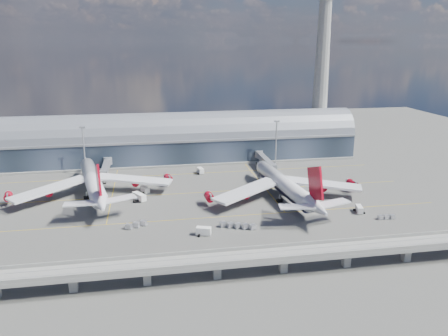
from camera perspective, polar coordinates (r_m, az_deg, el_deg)
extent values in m
plane|color=#474744|center=(180.26, -3.69, -5.36)|extent=(500.00, 500.00, 0.00)
cube|color=gold|center=(171.05, -3.32, -6.58)|extent=(200.00, 0.25, 0.01)
cube|color=gold|center=(198.90, -4.34, -3.27)|extent=(200.00, 0.25, 0.01)
cube|color=gold|center=(227.31, -5.10, -0.78)|extent=(200.00, 0.25, 0.01)
cube|color=gold|center=(208.31, -14.25, -2.83)|extent=(0.25, 80.00, 0.01)
cube|color=gold|center=(214.13, 4.75, -1.85)|extent=(0.25, 80.00, 0.01)
cube|color=#202936|center=(252.41, -5.70, 2.57)|extent=(200.00, 28.00, 14.00)
cylinder|color=slate|center=(250.86, -5.75, 4.13)|extent=(200.00, 28.00, 28.00)
cube|color=gray|center=(237.23, -5.48, 3.43)|extent=(200.00, 1.00, 1.20)
cube|color=gray|center=(253.99, -5.66, 1.17)|extent=(200.00, 30.00, 1.20)
cube|color=gray|center=(277.05, 12.06, 2.88)|extent=(18.00, 18.00, 8.00)
cone|color=gray|center=(270.81, 12.57, 11.35)|extent=(10.00, 10.00, 90.00)
cube|color=gray|center=(128.37, -0.93, -12.00)|extent=(220.00, 8.50, 1.20)
cube|color=gray|center=(124.37, -0.64, -12.41)|extent=(220.00, 0.40, 1.20)
cube|color=gray|center=(131.36, -1.21, -10.76)|extent=(220.00, 0.40, 1.20)
cube|color=gray|center=(126.76, -0.82, -12.06)|extent=(220.00, 0.12, 0.12)
cube|color=gray|center=(129.37, -1.04, -11.44)|extent=(220.00, 0.12, 0.12)
cube|color=gray|center=(130.56, -19.09, -13.96)|extent=(2.20, 2.20, 5.00)
cube|color=gray|center=(128.64, -10.02, -13.73)|extent=(2.20, 2.20, 5.00)
cube|color=gray|center=(129.81, -0.93, -13.17)|extent=(2.20, 2.20, 5.00)
cube|color=gray|center=(133.99, 7.75, -12.33)|extent=(2.20, 2.20, 5.00)
cube|color=gray|center=(140.91, 15.68, -11.31)|extent=(2.20, 2.20, 5.00)
cube|color=gray|center=(150.19, 22.71, -10.23)|extent=(2.20, 2.20, 5.00)
cylinder|color=gray|center=(230.45, -17.78, 1.96)|extent=(0.70, 0.70, 25.00)
cube|color=gray|center=(227.83, -18.05, 5.05)|extent=(3.00, 0.40, 1.00)
cylinder|color=gray|center=(237.95, 6.81, 3.06)|extent=(0.70, 0.70, 25.00)
cube|color=gray|center=(235.41, 6.91, 6.07)|extent=(3.00, 0.40, 1.00)
cylinder|color=white|center=(202.64, -16.79, -1.60)|extent=(18.02, 56.71, 6.82)
cone|color=white|center=(232.81, -17.51, 0.62)|extent=(8.39, 9.72, 6.82)
cone|color=white|center=(170.63, -15.75, -4.56)|extent=(9.24, 13.89, 6.82)
cube|color=#A40718|center=(170.96, -16.08, -1.56)|extent=(3.29, 12.63, 14.10)
cube|color=white|center=(200.46, -21.78, -2.53)|extent=(31.89, 28.45, 2.75)
cube|color=white|center=(202.83, -11.71, -1.47)|extent=(35.35, 17.88, 2.75)
cylinder|color=#A40718|center=(203.09, -21.91, -2.88)|extent=(4.41, 5.90, 3.41)
cylinder|color=#A40718|center=(204.10, -26.35, -3.32)|extent=(4.41, 5.90, 3.41)
cylinder|color=#A40718|center=(205.52, -11.60, -1.79)|extent=(4.41, 5.90, 3.41)
cylinder|color=#A40718|center=(208.56, -7.32, -1.32)|extent=(4.41, 5.90, 3.41)
cylinder|color=gray|center=(223.11, -17.16, -1.36)|extent=(0.53, 0.53, 3.20)
cylinder|color=gray|center=(199.94, -17.53, -3.42)|extent=(0.64, 0.64, 3.20)
cylinder|color=gray|center=(200.39, -15.59, -3.21)|extent=(0.64, 0.64, 3.20)
cylinder|color=black|center=(200.27, -17.50, -3.69)|extent=(2.62, 2.04, 1.60)
cylinder|color=black|center=(200.72, -15.57, -3.48)|extent=(2.62, 2.04, 1.60)
cylinder|color=white|center=(192.06, 7.82, -2.03)|extent=(11.20, 54.10, 6.44)
cone|color=white|center=(218.92, 4.78, 0.35)|extent=(7.21, 9.43, 6.44)
cone|color=white|center=(164.19, 12.19, -5.13)|extent=(7.61, 13.85, 6.44)
cube|color=#A40718|center=(164.17, 11.84, -1.98)|extent=(1.96, 13.30, 14.72)
cube|color=white|center=(184.51, 3.07, -2.96)|extent=(32.93, 25.75, 2.75)
cube|color=white|center=(197.66, 12.72, -2.03)|extent=(34.34, 21.23, 2.75)
cylinder|color=black|center=(192.62, 7.80, -2.53)|extent=(9.75, 48.52, 5.48)
cylinder|color=#A40718|center=(186.98, 2.67, -3.34)|extent=(4.04, 5.85, 3.56)
cylinder|color=#A40718|center=(183.10, -1.96, -3.76)|extent=(4.04, 5.85, 3.56)
cylinder|color=#A40718|center=(200.43, 12.56, -2.36)|extent=(4.04, 5.85, 3.56)
cylinder|color=#A40718|center=(207.85, 16.35, -1.97)|extent=(4.04, 5.85, 3.56)
cylinder|color=gray|center=(210.25, 5.79, -1.74)|extent=(0.56, 0.56, 3.33)
cylinder|color=gray|center=(188.47, 7.28, -3.94)|extent=(0.67, 0.67, 3.33)
cylinder|color=gray|center=(191.18, 9.26, -3.73)|extent=(0.67, 0.67, 3.33)
cylinder|color=black|center=(188.84, 7.27, -4.24)|extent=(2.58, 1.88, 1.67)
cylinder|color=black|center=(191.54, 9.25, -4.03)|extent=(2.58, 1.88, 1.67)
cube|color=gray|center=(228.17, -15.16, 0.13)|extent=(3.00, 24.00, 3.00)
cube|color=gray|center=(216.69, -15.42, -0.73)|extent=(3.60, 3.60, 3.40)
cylinder|color=gray|center=(239.70, -14.93, 0.92)|extent=(4.40, 4.40, 4.00)
cylinder|color=gray|center=(217.70, -15.35, -1.61)|extent=(0.50, 0.50, 3.40)
cylinder|color=black|center=(218.11, -15.32, -1.95)|extent=(1.40, 0.80, 0.80)
cube|color=gray|center=(233.14, 5.43, 0.98)|extent=(3.00, 28.00, 3.00)
cube|color=gray|center=(220.19, 6.38, 0.03)|extent=(3.60, 3.60, 3.40)
cylinder|color=gray|center=(246.21, 4.58, 1.82)|extent=(4.40, 4.40, 4.00)
cylinder|color=gray|center=(221.18, 6.36, -0.84)|extent=(0.50, 0.50, 3.40)
cylinder|color=black|center=(221.58, 6.35, -1.17)|extent=(1.40, 0.80, 0.80)
cube|color=silver|center=(192.35, -11.01, -3.67)|extent=(6.15, 7.76, 2.82)
cylinder|color=black|center=(194.67, -10.60, -3.80)|extent=(2.82, 2.27, 0.98)
cylinder|color=black|center=(190.88, -11.38, -4.25)|extent=(2.82, 2.27, 0.98)
cube|color=silver|center=(156.25, -2.68, -8.19)|extent=(5.68, 3.82, 2.71)
cylinder|color=black|center=(157.38, -2.11, -8.48)|extent=(1.66, 2.77, 0.94)
cylinder|color=black|center=(156.14, -3.23, -8.70)|extent=(1.66, 2.77, 0.94)
cube|color=silver|center=(194.25, 10.23, -3.54)|extent=(7.29, 4.09, 2.28)
cylinder|color=black|center=(194.70, 10.88, -3.84)|extent=(1.43, 2.33, 0.79)
cylinder|color=black|center=(194.49, 9.56, -3.79)|extent=(1.43, 2.33, 0.79)
cube|color=silver|center=(184.20, 17.25, -5.12)|extent=(3.45, 5.90, 2.40)
cylinder|color=black|center=(185.79, 16.86, -5.25)|extent=(2.44, 1.38, 0.83)
cylinder|color=black|center=(183.36, 17.59, -5.60)|extent=(2.44, 1.38, 0.83)
cube|color=silver|center=(227.07, -3.10, -0.32)|extent=(3.35, 5.52, 2.68)
cylinder|color=black|center=(228.98, -3.07, -0.49)|extent=(2.71, 1.42, 0.93)
cylinder|color=black|center=(225.83, -3.13, -0.73)|extent=(2.71, 1.42, 0.93)
cube|color=silver|center=(201.84, -10.27, -2.75)|extent=(4.28, 5.94, 2.41)
cylinder|color=black|center=(203.70, -10.04, -2.88)|extent=(2.45, 1.74, 0.83)
cylinder|color=black|center=(200.67, -10.47, -3.20)|extent=(2.45, 1.74, 0.83)
cube|color=gray|center=(165.09, -12.32, -7.71)|extent=(3.15, 2.70, 0.33)
cube|color=#B2B2B7|center=(164.74, -12.34, -7.43)|extent=(2.70, 2.42, 1.66)
cube|color=gray|center=(166.04, -11.39, -7.51)|extent=(3.15, 2.70, 0.33)
cube|color=#B2B2B7|center=(165.69, -11.41, -7.23)|extent=(2.70, 2.42, 1.66)
cube|color=gray|center=(167.04, -10.47, -7.31)|extent=(3.15, 2.70, 0.33)
cube|color=#B2B2B7|center=(166.69, -10.49, -7.03)|extent=(2.70, 2.42, 1.66)
cube|color=gray|center=(163.19, -0.15, -7.61)|extent=(3.04, 2.55, 0.32)
cube|color=#B2B2B7|center=(162.84, -0.15, -7.33)|extent=(2.60, 2.29, 1.61)
cube|color=gray|center=(162.69, 0.82, -7.69)|extent=(3.04, 2.55, 0.32)
cube|color=#B2B2B7|center=(162.34, 0.82, -7.41)|extent=(2.60, 2.29, 1.61)
cube|color=gray|center=(162.23, 1.80, -7.77)|extent=(3.04, 2.55, 0.32)
cube|color=#B2B2B7|center=(161.89, 1.80, -7.49)|extent=(2.60, 2.29, 1.61)
cube|color=gray|center=(161.83, 2.78, -7.84)|extent=(3.04, 2.55, 0.32)
cube|color=#B2B2B7|center=(161.48, 2.79, -7.56)|extent=(2.60, 2.29, 1.61)
cube|color=gray|center=(161.47, 3.77, -7.92)|extent=(3.04, 2.55, 0.32)
cube|color=#B2B2B7|center=(161.12, 3.78, -7.64)|extent=(2.60, 2.29, 1.61)
cube|color=gray|center=(180.25, 19.74, -6.26)|extent=(2.30, 1.63, 0.27)
cube|color=#B2B2B7|center=(179.98, 19.76, -6.04)|extent=(1.93, 1.51, 1.37)
cube|color=gray|center=(181.25, 20.42, -6.20)|extent=(2.30, 1.63, 0.27)
cube|color=#B2B2B7|center=(180.99, 20.45, -5.99)|extent=(1.93, 1.51, 1.37)
cube|color=gray|center=(182.28, 21.10, -6.15)|extent=(2.30, 1.63, 0.27)
cube|color=#B2B2B7|center=(182.02, 21.13, -5.93)|extent=(1.93, 1.51, 1.37)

